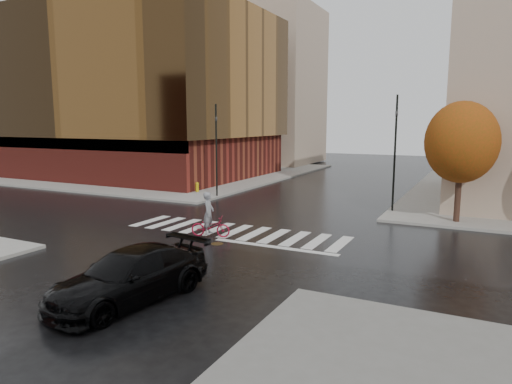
% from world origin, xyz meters
% --- Properties ---
extents(ground, '(120.00, 120.00, 0.00)m').
position_xyz_m(ground, '(0.00, 0.00, 0.00)').
color(ground, black).
rests_on(ground, ground).
extents(sidewalk_nw, '(30.00, 30.00, 0.15)m').
position_xyz_m(sidewalk_nw, '(-21.00, 21.00, 0.07)').
color(sidewalk_nw, gray).
rests_on(sidewalk_nw, ground).
extents(crosswalk, '(12.00, 3.00, 0.01)m').
position_xyz_m(crosswalk, '(0.00, 0.50, 0.01)').
color(crosswalk, silver).
rests_on(crosswalk, ground).
extents(office_glass, '(27.00, 19.00, 16.00)m').
position_xyz_m(office_glass, '(-22.00, 17.99, 8.28)').
color(office_glass, maroon).
rests_on(office_glass, sidewalk_nw).
extents(building_nw_far, '(14.00, 12.00, 20.00)m').
position_xyz_m(building_nw_far, '(-16.00, 37.00, 10.15)').
color(building_nw_far, tan).
rests_on(building_nw_far, sidewalk_nw).
extents(tree_ne_a, '(3.80, 3.80, 6.50)m').
position_xyz_m(tree_ne_a, '(10.00, 7.40, 4.46)').
color(tree_ne_a, '#311F15').
rests_on(tree_ne_a, sidewalk_ne).
extents(sedan, '(3.13, 5.81, 1.60)m').
position_xyz_m(sedan, '(1.53, -8.94, 0.80)').
color(sedan, black).
rests_on(sedan, ground).
extents(cyclist, '(2.04, 1.16, 2.20)m').
position_xyz_m(cyclist, '(-0.57, -1.00, 0.75)').
color(cyclist, maroon).
rests_on(cyclist, ground).
extents(traffic_light_nw, '(0.20, 0.18, 6.66)m').
position_xyz_m(traffic_light_nw, '(-6.30, 9.00, 3.88)').
color(traffic_light_nw, black).
rests_on(traffic_light_nw, sidewalk_nw).
extents(traffic_light_ne, '(0.20, 0.22, 6.99)m').
position_xyz_m(traffic_light_ne, '(6.30, 9.00, 4.10)').
color(traffic_light_ne, black).
rests_on(traffic_light_ne, sidewalk_ne).
extents(fire_hydrant, '(0.27, 0.27, 0.75)m').
position_xyz_m(fire_hydrant, '(-8.71, 10.00, 0.56)').
color(fire_hydrant, gold).
rests_on(fire_hydrant, sidewalk_nw).
extents(manhole, '(0.58, 0.58, 0.01)m').
position_xyz_m(manhole, '(0.44, -2.00, 0.01)').
color(manhole, '#4B361A').
rests_on(manhole, ground).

